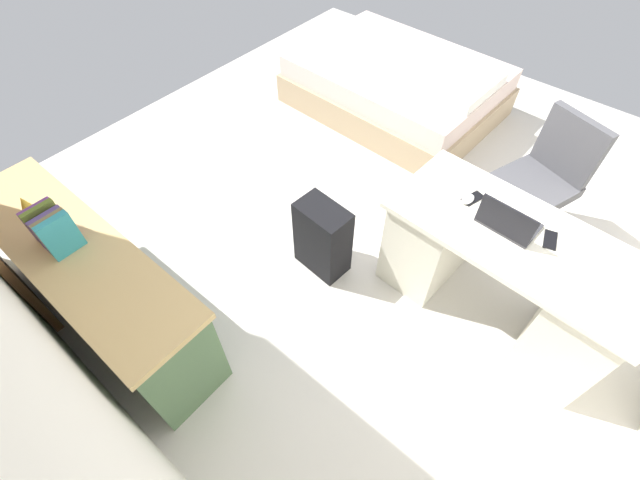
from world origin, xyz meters
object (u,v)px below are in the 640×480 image
cell_phone_near_laptop (550,240)px  bed (397,86)px  desk (501,273)px  suitcase_black (323,238)px  cell_phone_by_mouse (473,198)px  credenza (97,286)px  laptop (508,222)px  figurine_small (25,204)px  office_chair (538,186)px  computer_mouse (468,199)px

cell_phone_near_laptop → bed: bearing=-54.6°
desk → suitcase_black: size_ratio=2.59×
cell_phone_by_mouse → credenza: bearing=65.9°
credenza → cell_phone_near_laptop: cell_phone_near_laptop is taller
desk → laptop: laptop is taller
laptop → cell_phone_near_laptop: laptop is taller
figurine_small → laptop: bearing=-143.1°
suitcase_black → cell_phone_by_mouse: cell_phone_by_mouse is taller
credenza → cell_phone_by_mouse: size_ratio=13.24×
credenza → bed: (-0.06, -3.19, -0.12)m
bed → credenza: bearing=88.9°
credenza → cell_phone_near_laptop: size_ratio=13.24×
desk → bed: desk is taller
office_chair → cell_phone_by_mouse: (0.21, 0.77, 0.33)m
computer_mouse → office_chair: bearing=-102.9°
suitcase_black → credenza: bearing=62.4°
credenza → bed: credenza is taller
bed → suitcase_black: size_ratio=3.43×
office_chair → suitcase_black: size_ratio=1.65×
desk → cell_phone_by_mouse: cell_phone_by_mouse is taller
office_chair → suitcase_black: office_chair is taller
desk → suitcase_black: bearing=21.7°
laptop → desk: bearing=-175.4°
bed → figurine_small: (0.50, 3.19, 0.54)m
office_chair → desk: bearing=98.4°
cell_phone_by_mouse → desk: bearing=-176.7°
office_chair → cell_phone_near_laptop: (-0.26, 0.78, 0.33)m
office_chair → computer_mouse: size_ratio=9.40×
bed → cell_phone_by_mouse: bearing=134.1°
laptop → cell_phone_by_mouse: bearing=-20.4°
credenza → laptop: laptop is taller
desk → laptop: size_ratio=4.58×
bed → suitcase_black: 2.10m
bed → cell_phone_by_mouse: size_ratio=14.37×
laptop → credenza: bearing=43.2°
desk → figurine_small: figurine_small is taller
laptop → figurine_small: laptop is taller
laptop → computer_mouse: 0.27m
laptop → computer_mouse: size_ratio=3.21×
cell_phone_near_laptop → laptop: bearing=1.3°
desk → cell_phone_near_laptop: cell_phone_near_laptop is taller
figurine_small → bed: bearing=-98.9°
computer_mouse → figurine_small: size_ratio=0.91×
cell_phone_near_laptop → cell_phone_by_mouse: size_ratio=1.00×
bed → office_chair: bearing=156.7°
office_chair → figurine_small: (2.14, 2.48, 0.36)m
credenza → laptop: 2.42m
laptop → computer_mouse: (0.26, -0.06, -0.03)m
office_chair → suitcase_black: 1.59m
cell_phone_near_laptop → figurine_small: 2.94m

